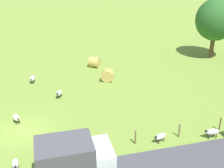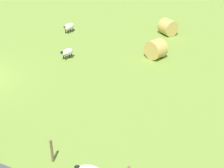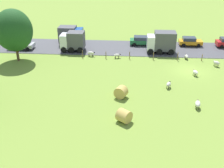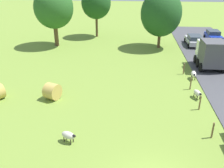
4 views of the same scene
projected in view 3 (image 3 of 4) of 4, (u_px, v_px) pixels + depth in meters
name	position (u px, v px, depth m)	size (l,w,h in m)	color
ground_plane	(190.00, 71.00, 37.97)	(160.00, 160.00, 0.00)	olive
road_strip	(180.00, 49.00, 46.14)	(8.00, 80.00, 0.06)	#47474C
sheep_0	(186.00, 56.00, 41.94)	(1.17, 0.51, 0.70)	silver
sheep_1	(91.00, 53.00, 42.97)	(0.60, 1.27, 0.81)	silver
sheep_2	(217.00, 63.00, 39.24)	(1.07, 1.03, 0.84)	beige
sheep_3	(117.00, 55.00, 42.25)	(0.75, 1.14, 0.73)	silver
sheep_4	(195.00, 72.00, 36.38)	(1.10, 0.81, 0.77)	white
sheep_5	(198.00, 104.00, 28.96)	(1.28, 0.75, 0.81)	silver
sheep_6	(169.00, 84.00, 33.16)	(1.13, 0.84, 0.77)	beige
hay_bale_0	(124.00, 116.00, 26.64)	(1.32, 1.32, 1.21)	tan
hay_bale_1	(121.00, 92.00, 30.95)	(1.41, 1.41, 1.06)	tan
tree_2	(14.00, 30.00, 39.44)	(5.51, 5.51, 7.89)	brown
fence_post_0	(202.00, 58.00, 41.15)	(0.12, 0.12, 1.06)	brown
fence_post_1	(178.00, 56.00, 41.34)	(0.12, 0.12, 1.30)	brown
fence_post_2	(153.00, 56.00, 41.61)	(0.12, 0.12, 1.18)	brown
fence_post_3	(130.00, 55.00, 41.84)	(0.12, 0.12, 1.21)	brown
fence_post_4	(106.00, 55.00, 42.10)	(0.12, 0.12, 1.16)	brown
fence_post_5	(83.00, 54.00, 42.33)	(0.12, 0.12, 1.22)	brown
truck_0	(71.00, 35.00, 48.02)	(2.67, 4.18, 3.12)	#1E4C99
truck_1	(162.00, 42.00, 43.94)	(2.74, 4.58, 3.46)	white
truck_2	(73.00, 41.00, 44.74)	(2.66, 3.89, 3.22)	white
car_0	(142.00, 40.00, 47.77)	(2.11, 4.45, 1.56)	#237238
car_1	(190.00, 41.00, 47.48)	(2.02, 4.00, 1.51)	orange
car_2	(21.00, 44.00, 45.94)	(2.21, 4.41, 1.51)	#B7B7BC
car_4	(13.00, 38.00, 49.16)	(2.14, 3.83, 1.55)	#1933B2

